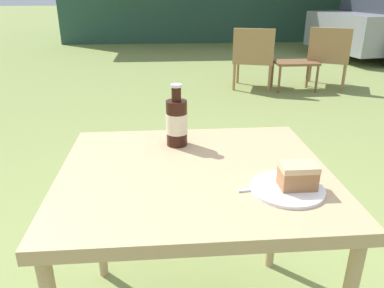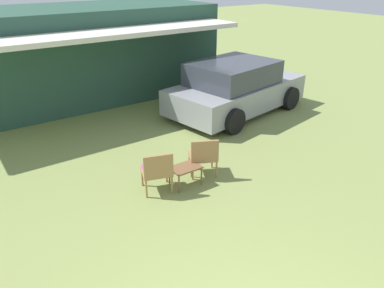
{
  "view_description": "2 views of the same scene",
  "coord_description": "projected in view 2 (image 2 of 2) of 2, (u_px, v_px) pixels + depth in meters",
  "views": [
    {
      "loc": [
        -0.1,
        -1.08,
        1.25
      ],
      "look_at": [
        0.0,
        0.1,
        0.75
      ],
      "focal_mm": 35.0,
      "sensor_mm": 36.0,
      "label": 1
    },
    {
      "loc": [
        -1.65,
        -1.25,
        3.62
      ],
      "look_at": [
        1.64,
        3.47,
        0.9
      ],
      "focal_mm": 35.0,
      "sensor_mm": 36.0,
      "label": 2
    }
  ],
  "objects": [
    {
      "name": "cabin_building",
      "position": [
        70.0,
        54.0,
        11.01
      ],
      "size": [
        8.4,
        4.6,
        2.62
      ],
      "color": "#284C3D",
      "rests_on": "ground_plane"
    },
    {
      "name": "parked_car",
      "position": [
        235.0,
        88.0,
        10.08
      ],
      "size": [
        4.22,
        2.58,
        1.41
      ],
      "rotation": [
        0.0,
        0.0,
        0.17
      ],
      "color": "gray",
      "rests_on": "ground_plane"
    },
    {
      "name": "wicker_chair_cushioned",
      "position": [
        157.0,
        169.0,
        6.5
      ],
      "size": [
        0.63,
        0.6,
        0.79
      ],
      "rotation": [
        0.0,
        0.0,
        2.83
      ],
      "color": "#9E7547",
      "rests_on": "ground_plane"
    },
    {
      "name": "wicker_chair_plain",
      "position": [
        204.0,
        155.0,
        7.01
      ],
      "size": [
        0.66,
        0.64,
        0.79
      ],
      "rotation": [
        0.0,
        0.0,
        2.69
      ],
      "color": "#9E7547",
      "rests_on": "ground_plane"
    },
    {
      "name": "garden_side_table",
      "position": [
        185.0,
        169.0,
        6.75
      ],
      "size": [
        0.54,
        0.37,
        0.37
      ],
      "color": "brown",
      "rests_on": "ground_plane"
    }
  ]
}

